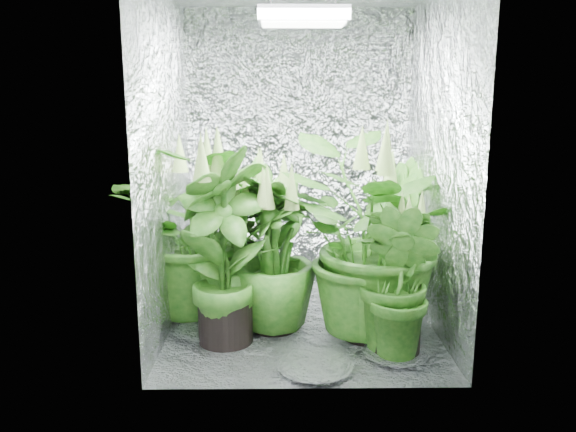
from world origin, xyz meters
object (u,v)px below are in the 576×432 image
Objects in this scene: plant_a at (199,231)px; plant_b at (270,240)px; plant_e at (370,238)px; grow_lamp at (303,17)px; plant_h at (235,255)px; plant_d at (274,255)px; plant_g at (399,282)px; plant_c at (393,231)px; plant_f at (224,247)px; circulation_fan at (391,285)px.

plant_b is (0.44, 0.04, -0.07)m from plant_a.
grow_lamp is at bearing 153.20° from plant_e.
grow_lamp is at bearing 0.14° from plant_h.
plant_e is (0.55, -0.12, 0.13)m from plant_d.
grow_lamp is 0.54× the size of plant_g.
plant_d is at bearing -148.05° from plant_c.
plant_d is (-0.17, -0.07, -1.36)m from grow_lamp.
plant_b is at bearing 59.96° from plant_f.
plant_h is at bearing 153.36° from plant_g.
plant_b is 1.03× the size of plant_c.
plant_f is (0.19, -0.39, -0.00)m from plant_a.
plant_h is (-0.41, -0.00, -1.38)m from grow_lamp.
plant_f is (-1.09, -0.69, 0.07)m from plant_c.
plant_h is at bearing -179.86° from grow_lamp.
plant_h reaches higher than plant_g.
plant_e is 0.83m from plant_f.
plant_e is 0.83m from plant_h.
circulation_fan is (0.12, 0.79, -0.29)m from plant_g.
plant_d is at bearing 33.44° from plant_f.
plant_b reaches higher than plant_d.
circulation_fan is (1.03, 0.34, -0.31)m from plant_h.
plant_h reaches higher than circulation_fan.
plant_f is 1.26× the size of plant_h.
plant_a is 1.18× the size of plant_c.
plant_g is 2.89× the size of circulation_fan.
grow_lamp is 1.56m from plant_g.
plant_a reaches higher than plant_g.
plant_g is (-0.14, -0.89, -0.06)m from plant_c.
plant_g is (0.67, -0.39, -0.04)m from plant_d.
plant_f is (-0.83, -0.06, -0.04)m from plant_e.
plant_b is 0.70m from plant_e.
plant_g is 0.96× the size of plant_h.
plant_g is at bearing -123.30° from circulation_fan.
plant_d is 0.58m from plant_e.
plant_a is 1.27× the size of plant_h.
plant_e is 0.74m from circulation_fan.
plant_a is 0.98× the size of plant_e.
grow_lamp is 1.30m from plant_e.
circulation_fan is at bearing 8.97° from plant_a.
plant_e is 1.03× the size of plant_f.
plant_b is at bearing 137.55° from plant_g.
plant_b is 0.28m from plant_h.
plant_a is at bearing 152.39° from plant_g.
grow_lamp is 1.37m from plant_d.
plant_b is 0.88× the size of plant_f.
plant_f reaches higher than plant_g.
plant_a is at bearing 156.09° from plant_d.
circulation_fan is at bearing 81.19° from plant_g.
plant_b reaches higher than plant_g.
plant_c is at bearing 17.02° from plant_b.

